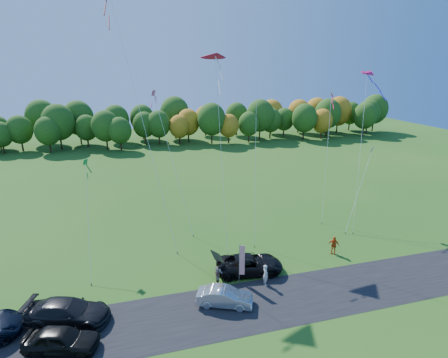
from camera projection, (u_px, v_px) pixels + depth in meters
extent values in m
plane|color=#1F4E14|center=(242.00, 275.00, 30.52)|extent=(160.00, 160.00, 0.00)
cube|color=black|center=(258.00, 304.00, 26.85)|extent=(90.00, 6.00, 0.01)
imported|color=black|center=(250.00, 264.00, 30.76)|extent=(6.15, 3.42, 1.63)
imported|color=#B9B9BE|center=(225.00, 297.00, 26.57)|extent=(4.51, 3.04, 1.41)
imported|color=black|center=(68.00, 312.00, 24.73)|extent=(6.29, 3.98, 1.70)
imported|color=black|center=(61.00, 340.00, 22.28)|extent=(5.03, 3.11, 1.60)
imported|color=beige|center=(265.00, 275.00, 29.01)|extent=(0.47, 0.69, 1.84)
imported|color=gray|center=(219.00, 272.00, 29.34)|extent=(0.73, 0.93, 1.91)
imported|color=#C84712|center=(334.00, 245.00, 33.83)|extent=(1.12, 1.00, 1.82)
cylinder|color=#999999|center=(239.00, 264.00, 28.95)|extent=(0.06, 0.06, 3.59)
cube|color=red|center=(242.00, 260.00, 28.82)|extent=(0.43, 0.18, 2.69)
cube|color=navy|center=(242.00, 250.00, 28.54)|extent=(0.43, 0.17, 0.70)
cylinder|color=#4C3F33|center=(177.00, 253.00, 34.06)|extent=(0.08, 0.08, 0.20)
cylinder|color=#4C3F33|center=(254.00, 246.00, 35.27)|extent=(0.08, 0.08, 0.20)
cylinder|color=#4C3F33|center=(228.00, 255.00, 33.56)|extent=(0.08, 0.08, 0.20)
cone|color=#BA0B3A|center=(215.00, 55.00, 36.47)|extent=(2.90, 2.22, 3.18)
cylinder|color=#4C3F33|center=(353.00, 233.00, 38.08)|extent=(0.08, 0.08, 0.20)
cube|color=#E3196B|center=(367.00, 73.00, 39.73)|extent=(2.79, 0.98, 1.09)
cylinder|color=#4C3F33|center=(91.00, 284.00, 29.13)|extent=(0.08, 0.08, 0.20)
cube|color=#189042|center=(85.00, 162.00, 32.33)|extent=(0.94, 0.94, 1.11)
cylinder|color=#4C3F33|center=(322.00, 223.00, 40.45)|extent=(0.08, 0.08, 0.20)
cube|color=white|center=(332.00, 93.00, 41.18)|extent=(1.16, 1.16, 1.37)
cylinder|color=#4C3F33|center=(193.00, 236.00, 37.48)|extent=(0.08, 0.08, 0.20)
cube|color=#DC497E|center=(153.00, 93.00, 39.41)|extent=(1.06, 1.06, 1.25)
cylinder|color=#4C3F33|center=(345.00, 233.00, 38.09)|extent=(0.08, 0.08, 0.20)
cube|color=#260CA8|center=(372.00, 149.00, 39.53)|extent=(0.98, 0.98, 1.16)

